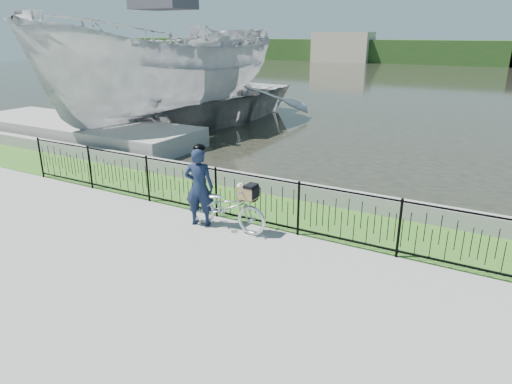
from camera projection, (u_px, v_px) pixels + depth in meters
The scene contains 12 objects.
ground at pixel (213, 255), 8.52m from camera, with size 120.00×120.00×0.00m, color gray.
grass_strip at pixel (276, 210), 10.65m from camera, with size 60.00×2.00×0.01m, color #35651F.
water at pixel (454, 86), 35.60m from camera, with size 120.00×120.00×0.00m, color black.
quay_wall at pixel (295, 190), 11.40m from camera, with size 60.00×0.30×0.40m, color gray.
fence at pixel (255, 200), 9.64m from camera, with size 14.00×0.06×1.15m, color black, non-canonical shape.
far_treeline at pixel (485, 53), 57.27m from camera, with size 120.00×6.00×3.00m, color #25441A.
far_building_left at pixel (343, 47), 63.84m from camera, with size 8.00×4.00×4.00m, color #A89D87.
dock at pixel (80, 131), 17.57m from camera, with size 10.00×3.00×0.70m, color gray.
bicycle_rig at pixel (227, 206), 9.48m from camera, with size 1.88×0.65×1.10m.
cyclist at pixel (199, 186), 9.59m from camera, with size 0.72×0.60×1.77m.
boat_near at pixel (167, 74), 18.21m from camera, with size 6.39×12.37×6.35m.
boat_far at pixel (206, 99), 20.99m from camera, with size 7.99×10.66×2.10m.
Camera 1 is at (4.47, -6.25, 3.92)m, focal length 32.00 mm.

